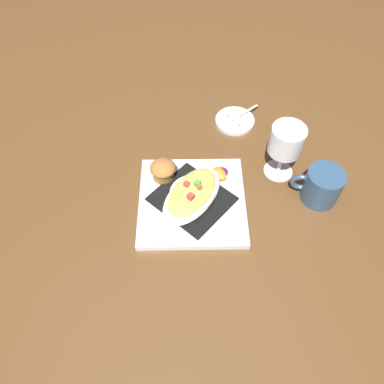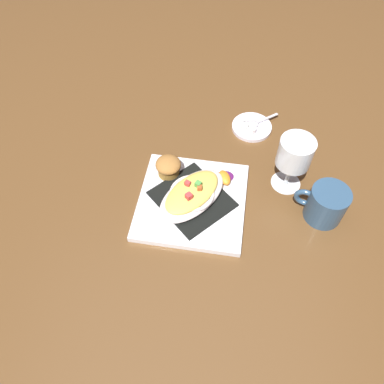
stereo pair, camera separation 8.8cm
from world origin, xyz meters
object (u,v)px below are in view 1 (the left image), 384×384
Objects in this scene: stemmed_glass at (286,143)px; spoon at (236,117)px; square_plate at (192,201)px; muffin at (163,170)px; creamer_cup_1 at (229,121)px; coffee_mug at (321,187)px; creamer_cup_2 at (236,124)px; creamer_saucer at (235,121)px; creamer_cup_0 at (227,116)px; orange_garnish at (220,173)px; gratin_dish at (192,194)px.

spoon is at bearing -73.08° from stemmed_glass.
square_plate is at bearing 55.28° from spoon.
muffin reaches higher than creamer_cup_1.
stemmed_glass reaches higher than square_plate.
coffee_mug is 4.81× the size of creamer_cup_2.
coffee_mug reaches higher than spoon.
coffee_mug is 1.05× the size of creamer_saucer.
coffee_mug is at bearing 118.96° from creamer_cup_1.
spoon is at bearing 164.34° from creamer_cup_0.
spoon is (-0.09, -0.19, -0.01)m from orange_garnish.
gratin_dish reaches higher than creamer_saucer.
coffee_mug reaches higher than orange_garnish.
orange_garnish is 0.38× the size of stemmed_glass.
gratin_dish is at bearing 13.61° from stemmed_glass.
muffin is at bearing 33.22° from creamer_cup_2.
spoon is at bearing -143.30° from muffin.
spoon is at bearing -124.72° from square_plate.
coffee_mug is (-0.30, 0.04, 0.03)m from square_plate.
creamer_cup_1 is 0.02m from creamer_cup_2.
muffin is 0.27m from creamer_cup_0.
square_plate is 0.10m from muffin.
square_plate is at bearing -7.18° from coffee_mug.
gratin_dish is 0.28m from creamer_cup_1.
creamer_cup_2 is at bearing -126.36° from gratin_dish.
spoon is (-0.18, -0.25, -0.02)m from gratin_dish.
gratin_dish is at bearing 60.35° from creamer_cup_0.
coffee_mug is at bearing 172.82° from gratin_dish.
stemmed_glass is (-0.15, 0.00, 0.08)m from orange_garnish.
orange_garnish is at bearing 62.77° from creamer_cup_2.
coffee_mug reaches higher than creamer_cup_1.
creamer_saucer is 0.01m from spoon.
creamer_cup_2 is at bearing 79.71° from creamer_saucer.
muffin is 0.29m from creamer_saucer.
creamer_cup_0 is at bearing -61.85° from creamer_cup_2.
stemmed_glass reaches higher than creamer_cup_2.
stemmed_glass reaches higher than creamer_cup_1.
spoon is 0.03m from creamer_cup_1.
stemmed_glass is at bearing -166.39° from square_plate.
gratin_dish is at bearing 55.70° from creamer_saucer.
stemmed_glass is (-0.23, -0.06, 0.07)m from gratin_dish.
creamer_cup_1 and creamer_cup_2 have the same top height.
orange_garnish is at bearing -0.71° from stemmed_glass.
gratin_dish reaches higher than creamer_cup_1.
creamer_cup_2 reaches higher than square_plate.
creamer_cup_0 is (-0.15, -0.26, -0.02)m from gratin_dish.
muffin is at bearing -8.96° from orange_garnish.
creamer_cup_1 is at bearing -64.79° from stemmed_glass.
creamer_cup_1 is at bearing -121.97° from gratin_dish.
coffee_mug reaches higher than muffin.
orange_garnish is 0.22m from spoon.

